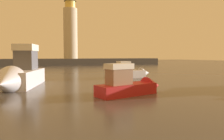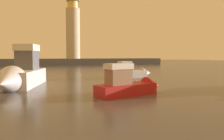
{
  "view_description": "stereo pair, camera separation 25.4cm",
  "coord_description": "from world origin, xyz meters",
  "views": [
    {
      "loc": [
        -4.08,
        -1.07,
        2.87
      ],
      "look_at": [
        1.86,
        14.81,
        1.74
      ],
      "focal_mm": 33.89,
      "sensor_mm": 36.0,
      "label": 1
    },
    {
      "loc": [
        -3.84,
        -1.16,
        2.87
      ],
      "look_at": [
        1.86,
        14.81,
        1.74
      ],
      "focal_mm": 33.89,
      "sensor_mm": 36.0,
      "label": 2
    }
  ],
  "objects": [
    {
      "name": "lighthouse",
      "position": [
        7.06,
        65.69,
        11.0
      ],
      "size": [
        4.28,
        4.28,
        18.96
      ],
      "color": "beige",
      "rests_on": "breakwater"
    },
    {
      "name": "ground_plane",
      "position": [
        0.0,
        32.84,
        0.0
      ],
      "size": [
        220.0,
        220.0,
        0.0
      ],
      "primitive_type": "plane",
      "color": "#4C4742"
    },
    {
      "name": "motorboat_4",
      "position": [
        8.11,
        24.14,
        0.67
      ],
      "size": [
        6.06,
        2.19,
        2.42
      ],
      "color": "silver",
      "rests_on": "ground_plane"
    },
    {
      "name": "motorboat_2",
      "position": [
        -5.24,
        19.95,
        1.21
      ],
      "size": [
        4.67,
        9.25,
        4.44
      ],
      "color": "silver",
      "rests_on": "ground_plane"
    },
    {
      "name": "motorboat_1",
      "position": [
        2.89,
        13.13,
        0.7
      ],
      "size": [
        5.99,
        2.98,
        2.66
      ],
      "color": "#B21E1E",
      "rests_on": "ground_plane"
    },
    {
      "name": "breakwater",
      "position": [
        0.0,
        65.69,
        1.01
      ],
      "size": [
        73.61,
        6.61,
        2.02
      ],
      "primitive_type": "cube",
      "color": "#423F3D",
      "rests_on": "ground_plane"
    }
  ]
}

